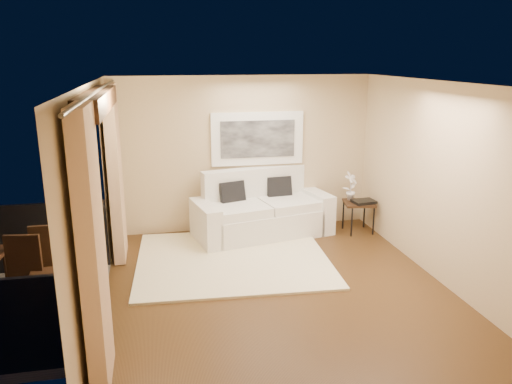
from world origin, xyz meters
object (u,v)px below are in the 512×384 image
object	(u,v)px
sofa	(261,212)
balcony_chair_far	(28,263)
orchid	(351,186)
balcony_chair_near	(50,261)
side_table	(359,205)

from	to	relation	value
sofa	balcony_chair_far	bearing A→B (deg)	-161.90
sofa	balcony_chair_far	size ratio (longest dim) A/B	2.58
orchid	balcony_chair_near	bearing A→B (deg)	-157.40
sofa	orchid	bearing A→B (deg)	-15.09
orchid	balcony_chair_near	xyz separation A→B (m)	(-4.66, -1.94, -0.20)
sofa	balcony_chair_near	size ratio (longest dim) A/B	2.41
side_table	orchid	distance (m)	0.36
orchid	balcony_chair_near	distance (m)	5.05
sofa	balcony_chair_far	xyz separation A→B (m)	(-3.34, -1.94, 0.16)
orchid	balcony_chair_far	xyz separation A→B (m)	(-4.94, -1.85, -0.25)
orchid	balcony_chair_far	world-z (taller)	orchid
side_table	balcony_chair_far	size ratio (longest dim) A/B	0.61
sofa	balcony_chair_near	bearing A→B (deg)	-158.54
sofa	side_table	size ratio (longest dim) A/B	4.25
balcony_chair_near	orchid	bearing A→B (deg)	20.79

